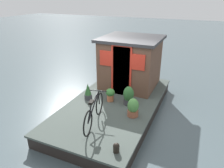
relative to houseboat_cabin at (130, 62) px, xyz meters
name	(u,v)px	position (x,y,z in m)	size (l,w,h in m)	color
ground_plane	(114,112)	(-1.49, 0.00, -1.36)	(60.00, 60.00, 0.00)	#4C5B60
houseboat_deck	(114,107)	(-1.49, 0.00, -1.14)	(5.20, 2.68, 0.43)	#424C47
houseboat_cabin	(130,62)	(0.00, 0.00, 0.00)	(2.02, 2.11, 1.84)	brown
bicycle	(94,111)	(-2.87, 0.00, -0.56)	(1.66, 0.52, 0.79)	black
potted_plant_sage	(110,94)	(-1.51, 0.14, -0.68)	(0.29, 0.29, 0.44)	#B2603D
potted_plant_fern	(133,108)	(-2.08, -0.84, -0.67)	(0.32, 0.32, 0.55)	#935138
potted_plant_succulent	(128,96)	(-1.49, -0.48, -0.63)	(0.33, 0.33, 0.62)	#38383D
potted_plant_mint	(88,92)	(-1.70, 0.87, -0.66)	(0.25, 0.25, 0.56)	#38383D
mooring_bollard	(116,148)	(-3.68, -0.99, -0.81)	(0.15, 0.15, 0.23)	black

